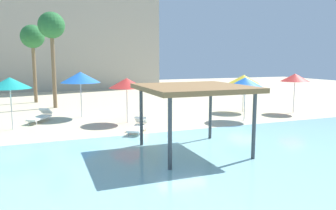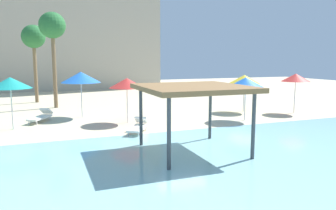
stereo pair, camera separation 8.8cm
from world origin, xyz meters
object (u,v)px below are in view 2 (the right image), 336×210
Objects in this scene: beach_umbrella_yellow_6 at (244,79)px; palm_tree_0 at (52,28)px; beach_umbrella_blue_4 at (81,77)px; beach_umbrella_blue_5 at (246,83)px; beach_umbrella_red_0 at (296,78)px; lounge_chair_4 at (139,126)px; shade_pavilion at (193,90)px; palm_tree_2 at (33,38)px; beach_umbrella_teal_2 at (10,83)px; beach_umbrella_red_1 at (127,83)px; lounge_chair_2 at (41,116)px.

palm_tree_0 reaches higher than beach_umbrella_yellow_6.
beach_umbrella_blue_4 reaches higher than beach_umbrella_yellow_6.
beach_umbrella_blue_5 is at bearing -27.17° from beach_umbrella_blue_4.
beach_umbrella_red_0 is 1.37× the size of lounge_chair_4.
beach_umbrella_blue_5 is (5.70, 4.89, -0.20)m from shade_pavilion.
palm_tree_2 is (-1.40, 3.75, -0.57)m from palm_tree_0.
lounge_chair_4 is at bearing -27.53° from beach_umbrella_teal_2.
shade_pavilion is at bearing -150.00° from beach_umbrella_red_0.
shade_pavilion is 15.35m from palm_tree_0.
beach_umbrella_blue_4 is (-2.24, 2.71, 0.23)m from beach_umbrella_red_1.
palm_tree_2 is (-13.46, 10.33, 3.03)m from beach_umbrella_yellow_6.
lounge_chair_4 is 12.14m from palm_tree_0.
palm_tree_0 is (-3.52, 10.23, 5.51)m from lounge_chair_4.
beach_umbrella_yellow_6 is 0.40× the size of palm_tree_2.
beach_umbrella_red_1 is at bearing -50.40° from beach_umbrella_blue_4.
beach_umbrella_red_1 is 9.07m from palm_tree_0.
beach_umbrella_red_0 is at bearing -28.92° from palm_tree_0.
beach_umbrella_blue_5 reaches higher than lounge_chair_2.
shade_pavilion is at bearing -139.33° from beach_umbrella_blue_5.
beach_umbrella_teal_2 reaches higher than lounge_chair_4.
beach_umbrella_red_0 is at bearing 109.60° from lounge_chair_2.
beach_umbrella_blue_5 is 17.81m from palm_tree_2.
palm_tree_2 is at bearing 108.03° from beach_umbrella_blue_4.
beach_umbrella_blue_5 is at bearing 40.67° from shade_pavilion.
beach_umbrella_red_1 reaches higher than beach_umbrella_yellow_6.
beach_umbrella_red_1 is 1.32× the size of lounge_chair_4.
beach_umbrella_red_0 reaches higher than beach_umbrella_yellow_6.
beach_umbrella_red_0 is at bearing -3.80° from beach_umbrella_red_1.
shade_pavilion is 1.45× the size of beach_umbrella_teal_2.
lounge_chair_2 is at bearing -164.13° from beach_umbrella_blue_4.
beach_umbrella_red_1 is at bearing 95.81° from lounge_chair_2.
shade_pavilion is 1.55× the size of beach_umbrella_yellow_6.
beach_umbrella_yellow_6 is (1.79, 2.78, -0.00)m from beach_umbrella_blue_5.
beach_umbrella_teal_2 is at bearing -86.49° from lounge_chair_4.
beach_umbrella_blue_5 is at bearing -122.79° from beach_umbrella_yellow_6.
lounge_chair_2 is (-11.27, 3.88, -1.92)m from beach_umbrella_blue_5.
beach_umbrella_blue_4 is 1.12× the size of beach_umbrella_yellow_6.
beach_umbrella_yellow_6 reaches higher than lounge_chair_4.
palm_tree_0 is at bearing 115.79° from beach_umbrella_red_1.
palm_tree_0 is 1.09× the size of palm_tree_2.
lounge_chair_2 is (-5.58, 8.78, -2.12)m from shade_pavilion.
beach_umbrella_yellow_6 is at bearing 6.31° from beach_umbrella_red_1.
beach_umbrella_yellow_6 is at bearing -37.50° from palm_tree_2.
beach_umbrella_red_0 is 16.33m from lounge_chair_2.
lounge_chair_4 is (-0.11, -2.72, -1.94)m from beach_umbrella_red_1.
beach_umbrella_teal_2 is 8.29m from palm_tree_0.
shade_pavilion reaches higher than beach_umbrella_yellow_6.
beach_umbrella_red_0 reaches higher than shade_pavilion.
beach_umbrella_teal_2 reaches higher than beach_umbrella_yellow_6.
beach_umbrella_red_0 is at bearing -30.24° from beach_umbrella_yellow_6.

